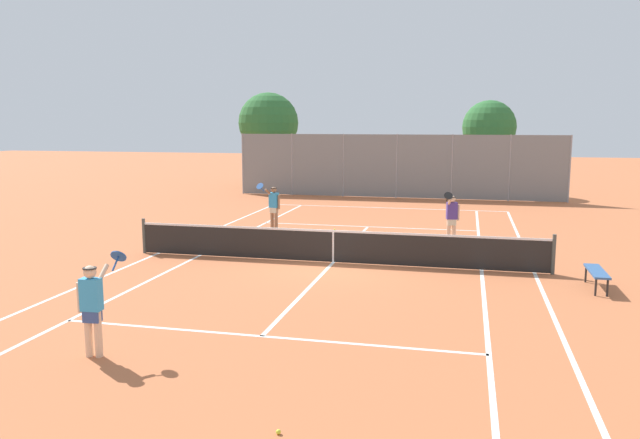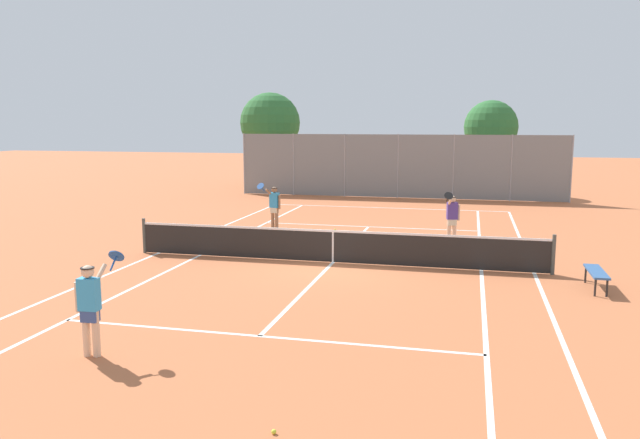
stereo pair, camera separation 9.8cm
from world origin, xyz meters
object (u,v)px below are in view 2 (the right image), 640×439
player_far_right (452,216)px  player_near_side (90,304)px  tennis_net (333,245)px  loose_tennis_ball_3 (272,213)px  loose_tennis_ball_0 (233,247)px  player_far_left (274,205)px  tree_behind_right (491,129)px  loose_tennis_ball_1 (274,432)px  tree_behind_left (270,124)px  loose_tennis_ball_2 (335,229)px  courtside_bench (596,273)px

player_far_right → player_near_side: bearing=-115.9°
tennis_net → loose_tennis_ball_3: tennis_net is taller
loose_tennis_ball_3 → loose_tennis_ball_0: bearing=-81.5°
player_near_side → player_far_right: 13.01m
player_far_left → tree_behind_right: bearing=60.5°
loose_tennis_ball_1 → loose_tennis_ball_3: same height
player_far_left → loose_tennis_ball_1: bearing=-72.3°
loose_tennis_ball_1 → tree_behind_left: 31.67m
player_far_left → player_far_right: 6.71m
player_far_right → loose_tennis_ball_2: bearing=159.1°
tennis_net → player_far_right: (3.21, 3.69, 0.42)m
player_near_side → tree_behind_right: (7.27, 27.49, 2.69)m
player_near_side → player_far_left: (-0.89, 13.06, 0.00)m
loose_tennis_ball_1 → courtside_bench: bearing=57.9°
player_near_side → tree_behind_left: (-5.92, 27.99, 2.96)m
tree_behind_left → tree_behind_right: 13.20m
player_far_left → loose_tennis_ball_3: (-1.31, 3.80, -0.89)m
tree_behind_right → loose_tennis_ball_2: bearing=-112.6°
player_near_side → tree_behind_left: size_ratio=0.31×
loose_tennis_ball_2 → loose_tennis_ball_0: bearing=-121.2°
tennis_net → player_near_side: size_ratio=6.76×
player_far_left → tree_behind_left: bearing=108.6°
loose_tennis_ball_3 → courtside_bench: (11.45, -10.18, 0.38)m
player_near_side → loose_tennis_ball_2: 13.44m
player_far_left → loose_tennis_ball_3: size_ratio=26.88×
player_near_side → loose_tennis_ball_0: player_near_side is taller
loose_tennis_ball_0 → tree_behind_left: (-4.85, 18.70, 3.85)m
player_near_side → player_far_left: size_ratio=1.00×
player_near_side → player_far_right: same height
courtside_bench → loose_tennis_ball_3: bearing=138.3°
loose_tennis_ball_3 → tree_behind_right: bearing=48.3°
player_near_side → tree_behind_left: 28.76m
tennis_net → tree_behind_right: tree_behind_right is taller
loose_tennis_ball_0 → courtside_bench: (10.32, -2.62, 0.38)m
loose_tennis_ball_0 → loose_tennis_ball_2: (2.46, 4.05, 0.00)m
tennis_net → courtside_bench: size_ratio=8.00×
tree_behind_left → courtside_bench: bearing=-54.6°
tennis_net → loose_tennis_ball_2: (-1.09, 5.33, -0.48)m
player_far_left → loose_tennis_ball_2: (2.28, 0.28, -0.89)m
player_near_side → tree_behind_left: bearing=102.0°
player_far_left → player_far_right: size_ratio=1.00×
player_near_side → courtside_bench: size_ratio=1.18×
player_near_side → tennis_net: bearing=72.8°
tennis_net → loose_tennis_ball_1: (1.40, -9.89, -0.48)m
loose_tennis_ball_1 → courtside_bench: (5.37, 8.55, 0.38)m
loose_tennis_ball_0 → tree_behind_left: size_ratio=0.01×
loose_tennis_ball_0 → loose_tennis_ball_3: size_ratio=1.00×
loose_tennis_ball_0 → loose_tennis_ball_3: (-1.13, 7.56, 0.00)m
player_near_side → player_far_right: (5.68, 11.70, 0.00)m
player_far_left → courtside_bench: (10.14, -6.39, -0.52)m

